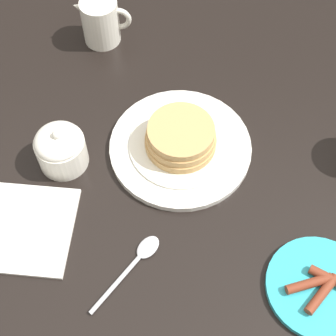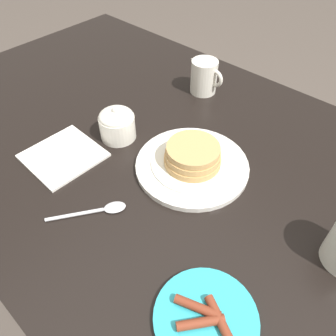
{
  "view_description": "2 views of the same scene",
  "coord_description": "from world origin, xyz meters",
  "views": [
    {
      "loc": [
        0.04,
        -0.49,
        1.51
      ],
      "look_at": [
        0.01,
        -0.06,
        0.8
      ],
      "focal_mm": 55.0,
      "sensor_mm": 36.0,
      "label": 1
    },
    {
      "loc": [
        0.32,
        -0.4,
        1.27
      ],
      "look_at": [
        0.01,
        -0.06,
        0.8
      ],
      "focal_mm": 35.0,
      "sensor_mm": 36.0,
      "label": 2
    }
  ],
  "objects": [
    {
      "name": "sugar_bowl",
      "position": [
        -0.17,
        -0.04,
        0.81
      ],
      "size": [
        0.08,
        0.08,
        0.08
      ],
      "color": "silver",
      "rests_on": "dining_table"
    },
    {
      "name": "side_plate_bacon",
      "position": [
        0.24,
        -0.23,
        0.78
      ],
      "size": [
        0.16,
        0.16,
        0.02
      ],
      "color": "#2DADBC",
      "rests_on": "dining_table"
    },
    {
      "name": "pancake_plate",
      "position": [
        0.02,
        -0.01,
        0.79
      ],
      "size": [
        0.24,
        0.24,
        0.06
      ],
      "color": "white",
      "rests_on": "dining_table"
    },
    {
      "name": "creamer_pitcher",
      "position": [
        -0.14,
        0.25,
        0.82
      ],
      "size": [
        0.11,
        0.07,
        0.1
      ],
      "color": "silver",
      "rests_on": "dining_table"
    },
    {
      "name": "ground_plane",
      "position": [
        0.0,
        0.0,
        0.0
      ],
      "size": [
        8.0,
        8.0,
        0.0
      ],
      "primitive_type": "plane",
      "color": "#51473F"
    },
    {
      "name": "spoon",
      "position": [
        -0.03,
        -0.21,
        0.78
      ],
      "size": [
        0.1,
        0.13,
        0.01
      ],
      "color": "silver",
      "rests_on": "dining_table"
    },
    {
      "name": "napkin",
      "position": [
        -0.21,
        -0.17,
        0.78
      ],
      "size": [
        0.15,
        0.15,
        0.01
      ],
      "color": "silver",
      "rests_on": "dining_table"
    },
    {
      "name": "dining_table",
      "position": [
        0.0,
        0.0,
        0.65
      ],
      "size": [
        1.55,
        0.85,
        0.77
      ],
      "color": "black",
      "rests_on": "ground_plane"
    }
  ]
}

